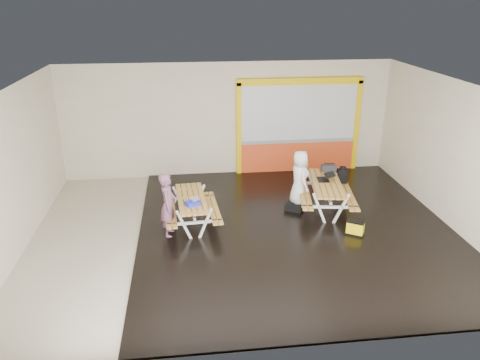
{
  "coord_description": "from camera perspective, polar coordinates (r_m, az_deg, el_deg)",
  "views": [
    {
      "loc": [
        -1.3,
        -9.82,
        5.3
      ],
      "look_at": [
        0.0,
        0.9,
        1.0
      ],
      "focal_mm": 34.79,
      "sensor_mm": 36.0,
      "label": 1
    }
  ],
  "objects": [
    {
      "name": "backpack",
      "position": [
        12.97,
        12.43,
        0.62
      ],
      "size": [
        0.28,
        0.19,
        0.46
      ],
      "color": "black",
      "rests_on": "picnic_table_right"
    },
    {
      "name": "deck",
      "position": [
        11.43,
        6.81,
        -5.93
      ],
      "size": [
        7.5,
        7.98,
        0.05
      ],
      "primitive_type": "cube",
      "color": "black",
      "rests_on": "room"
    },
    {
      "name": "laptop_right",
      "position": [
        12.32,
        10.42,
        0.27
      ],
      "size": [
        0.47,
        0.42,
        0.18
      ],
      "color": "black",
      "rests_on": "picnic_table_right"
    },
    {
      "name": "picnic_table_left",
      "position": [
        11.34,
        -5.95,
        -2.99
      ],
      "size": [
        1.4,
        1.97,
        0.76
      ],
      "color": "#B9873A",
      "rests_on": "deck"
    },
    {
      "name": "room",
      "position": [
        10.52,
        0.59,
        2.0
      ],
      "size": [
        10.02,
        8.02,
        3.52
      ],
      "color": "beige",
      "rests_on": "ground"
    },
    {
      "name": "fluke_bag",
      "position": [
        11.31,
        13.96,
        -5.69
      ],
      "size": [
        0.48,
        0.44,
        0.35
      ],
      "color": "black",
      "rests_on": "deck"
    },
    {
      "name": "person_right",
      "position": [
        12.26,
        7.31,
        0.25
      ],
      "size": [
        0.58,
        0.79,
        1.48
      ],
      "primitive_type": "imported",
      "rotation": [
        0.0,
        0.0,
        1.73
      ],
      "color": "white",
      "rests_on": "deck"
    },
    {
      "name": "laptop_left",
      "position": [
        10.95,
        -5.98,
        -2.65
      ],
      "size": [
        0.37,
        0.35,
        0.14
      ],
      "color": "silver",
      "rests_on": "picnic_table_left"
    },
    {
      "name": "dark_case",
      "position": [
        12.3,
        6.68,
        -3.3
      ],
      "size": [
        0.55,
        0.51,
        0.16
      ],
      "primitive_type": "cube",
      "rotation": [
        0.0,
        0.0,
        -0.56
      ],
      "color": "black",
      "rests_on": "deck"
    },
    {
      "name": "blue_pouch",
      "position": [
        10.86,
        -5.82,
        -2.85
      ],
      "size": [
        0.38,
        0.33,
        0.09
      ],
      "primitive_type": "cube",
      "rotation": [
        0.0,
        0.0,
        0.41
      ],
      "color": "#202AC6",
      "rests_on": "picnic_table_left"
    },
    {
      "name": "toolbox",
      "position": [
        12.94,
        10.82,
        1.45
      ],
      "size": [
        0.41,
        0.24,
        0.23
      ],
      "color": "black",
      "rests_on": "picnic_table_right"
    },
    {
      "name": "picnic_table_right",
      "position": [
        12.25,
        10.56,
        -1.12
      ],
      "size": [
        1.68,
        2.23,
        0.82
      ],
      "color": "#B9873A",
      "rests_on": "deck"
    },
    {
      "name": "kiosk",
      "position": [
        14.7,
        7.15,
        6.34
      ],
      "size": [
        3.88,
        0.16,
        3.0
      ],
      "color": "#E54B1F",
      "rests_on": "room"
    },
    {
      "name": "person_left",
      "position": [
        10.86,
        -8.8,
        -3.05
      ],
      "size": [
        0.44,
        0.61,
        1.57
      ],
      "primitive_type": "imported",
      "rotation": [
        0.0,
        0.0,
        1.46
      ],
      "color": "#794B67",
      "rests_on": "deck"
    }
  ]
}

